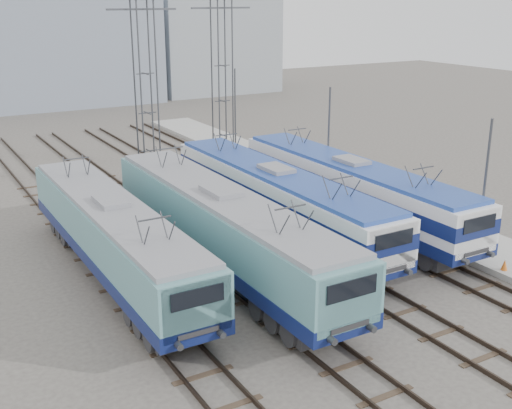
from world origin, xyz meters
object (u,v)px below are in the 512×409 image
object	(u,v)px
catenary_tower_west	(146,87)
mast_front	(484,194)
locomotive_center_left	(224,226)
mast_rear	(235,115)
locomotive_center_right	(278,197)
catenary_tower_east	(222,78)
locomotive_far_right	(352,187)
locomotive_far_left	(115,235)
safety_cone	(505,265)
mast_mid	(328,144)

from	to	relation	value
catenary_tower_west	mast_front	distance (m)	22.00
locomotive_center_left	mast_rear	bearing A→B (deg)	60.22
locomotive_center_right	catenary_tower_east	size ratio (longest dim) A/B	1.49
locomotive_far_right	catenary_tower_east	size ratio (longest dim) A/B	1.48
catenary_tower_west	locomotive_far_right	bearing A→B (deg)	-62.18
locomotive_far_left	safety_cone	xyz separation A→B (m)	(15.36, -8.39, -1.63)
catenary_tower_west	safety_cone	bearing A→B (deg)	-68.26
locomotive_far_left	mast_mid	size ratio (longest dim) A/B	2.50
catenary_tower_east	mast_rear	bearing A→B (deg)	43.60
locomotive_center_left	locomotive_center_right	size ratio (longest dim) A/B	1.04
locomotive_center_left	safety_cone	size ratio (longest dim) A/B	36.61
locomotive_far_left	mast_rear	xyz separation A→B (m)	(15.35, 17.20, 1.31)
locomotive_center_right	catenary_tower_west	distance (m)	13.26
safety_cone	locomotive_center_left	bearing A→B (deg)	148.60
mast_front	catenary_tower_east	bearing A→B (deg)	95.45
locomotive_far_left	catenary_tower_west	size ratio (longest dim) A/B	1.46
locomotive_far_left	catenary_tower_east	size ratio (longest dim) A/B	1.46
locomotive_center_right	locomotive_center_left	bearing A→B (deg)	-149.61
locomotive_center_right	catenary_tower_east	xyz separation A→B (m)	(4.25, 14.32, 4.35)
mast_front	mast_mid	xyz separation A→B (m)	(0.00, 12.00, 0.00)
locomotive_far_left	safety_cone	world-z (taller)	locomotive_far_left
locomotive_far_left	mast_mid	bearing A→B (deg)	18.72
locomotive_center_right	mast_front	size ratio (longest dim) A/B	2.56
locomotive_far_left	safety_cone	distance (m)	17.57
mast_rear	catenary_tower_west	bearing A→B (deg)	-155.06
mast_mid	mast_rear	world-z (taller)	same
locomotive_far_right	catenary_tower_east	distance (m)	15.42
locomotive_far_right	mast_mid	xyz separation A→B (m)	(1.85, 4.79, 1.23)
locomotive_far_left	locomotive_center_right	world-z (taller)	locomotive_center_right
safety_cone	locomotive_center_right	bearing A→B (deg)	124.45
locomotive_far_left	catenary_tower_east	world-z (taller)	catenary_tower_east
locomotive_far_right	safety_cone	world-z (taller)	locomotive_far_right
locomotive_center_left	mast_rear	xyz separation A→B (m)	(10.85, 18.96, 1.18)
mast_front	safety_cone	distance (m)	3.35
locomotive_center_right	locomotive_far_right	distance (m)	4.52
locomotive_center_right	mast_mid	distance (m)	7.78
safety_cone	mast_mid	bearing A→B (deg)	90.03
mast_mid	locomotive_far_right	bearing A→B (deg)	-111.12
locomotive_far_right	mast_front	xyz separation A→B (m)	(1.85, -7.21, 1.23)
catenary_tower_east	mast_front	world-z (taller)	catenary_tower_east
mast_mid	mast_front	bearing A→B (deg)	-90.00
locomotive_far_left	locomotive_center_left	distance (m)	4.83
catenary_tower_east	mast_front	bearing A→B (deg)	-84.55
locomotive_far_left	catenary_tower_west	world-z (taller)	catenary_tower_west
locomotive_far_right	mast_rear	size ratio (longest dim) A/B	2.53
mast_rear	locomotive_far_right	bearing A→B (deg)	-96.29
mast_front	safety_cone	bearing A→B (deg)	-89.76
locomotive_far_left	mast_rear	size ratio (longest dim) A/B	2.50
mast_mid	mast_rear	distance (m)	12.00
safety_cone	mast_rear	bearing A→B (deg)	90.01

